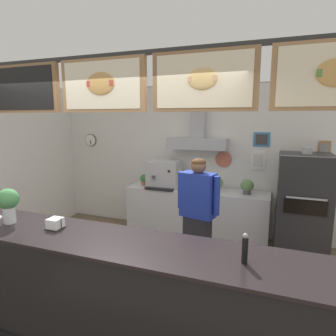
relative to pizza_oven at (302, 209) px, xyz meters
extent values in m
plane|color=brown|center=(-1.92, -2.05, -0.83)|extent=(6.58, 6.58, 0.00)
cube|color=gray|center=(-1.92, 0.69, 0.55)|extent=(5.47, 0.12, 2.75)
cube|color=silver|center=(-1.92, 0.62, 0.55)|extent=(5.43, 0.01, 2.71)
cylinder|color=black|center=(-4.10, 0.61, 0.87)|extent=(0.26, 0.02, 0.26)
cylinder|color=white|center=(-4.10, 0.59, 0.87)|extent=(0.24, 0.01, 0.24)
cube|color=black|center=(-4.10, 0.59, 0.82)|extent=(0.02, 0.01, 0.09)
cylinder|color=teal|center=(-2.51, 0.60, 0.35)|extent=(0.21, 0.02, 0.21)
cylinder|color=#C1664C|center=(-1.29, 0.60, 0.60)|extent=(0.29, 0.02, 0.29)
cube|color=#997047|center=(0.31, 0.61, 0.81)|extent=(0.18, 0.02, 0.34)
cube|color=gray|center=(0.31, 0.60, 0.81)|extent=(0.13, 0.01, 0.24)
cube|color=white|center=(-0.69, 0.61, 0.61)|extent=(0.23, 0.02, 0.31)
cube|color=silver|center=(-0.69, 0.60, 0.61)|extent=(0.17, 0.01, 0.22)
cube|color=teal|center=(-0.65, 0.61, 0.97)|extent=(0.27, 0.02, 0.24)
cube|color=#373737|center=(-0.65, 0.60, 0.97)|extent=(0.20, 0.01, 0.17)
cube|color=#A3A5AD|center=(-1.74, 0.45, 0.88)|extent=(1.07, 0.36, 0.20)
cube|color=#A3A5AD|center=(-1.74, 0.51, 1.43)|extent=(0.24, 0.24, 0.89)
cube|color=#2D2D2D|center=(-1.92, -2.24, 1.87)|extent=(4.57, 0.04, 0.04)
cube|color=olive|center=(-2.83, -2.27, 1.62)|extent=(0.84, 0.05, 0.47)
cube|color=black|center=(-2.83, -2.29, 1.62)|extent=(0.76, 0.01, 0.41)
cube|color=#9E754C|center=(-1.92, -2.27, 1.62)|extent=(0.84, 0.05, 0.47)
cube|color=#F2E5C6|center=(-1.92, -2.29, 1.62)|extent=(0.76, 0.01, 0.41)
ellipsoid|color=tan|center=(-1.92, -2.31, 1.63)|extent=(0.28, 0.04, 0.20)
cube|color=#B74233|center=(-1.92, -2.31, 1.63)|extent=(0.27, 0.01, 0.05)
cube|color=olive|center=(-1.00, -2.27, 1.62)|extent=(0.84, 0.05, 0.47)
cube|color=beige|center=(-1.00, -2.29, 1.62)|extent=(0.76, 0.01, 0.41)
ellipsoid|color=#E5BC70|center=(-1.00, -2.31, 1.63)|extent=(0.23, 0.04, 0.16)
cube|color=tan|center=(-1.00, -2.31, 1.63)|extent=(0.22, 0.01, 0.04)
cube|color=black|center=(-1.92, -2.42, -0.31)|extent=(4.06, 0.68, 1.04)
cube|color=black|center=(-1.92, -2.42, 0.23)|extent=(4.14, 0.71, 0.03)
cube|color=silver|center=(-1.70, 0.29, -0.37)|extent=(2.50, 0.60, 0.90)
cube|color=#9FA1A5|center=(-1.70, 0.29, -0.66)|extent=(2.38, 0.55, 0.02)
cube|color=#232326|center=(0.00, 0.00, 0.00)|extent=(0.73, 0.71, 1.65)
cube|color=black|center=(0.00, -0.36, 0.13)|extent=(0.54, 0.02, 0.20)
cube|color=#A3A5AD|center=(0.00, -0.38, 0.26)|extent=(0.51, 0.02, 0.02)
cylinder|color=#A3A5AD|center=(0.00, 0.00, 0.87)|extent=(0.14, 0.14, 0.10)
cube|color=#232328|center=(-1.32, -1.11, -0.37)|extent=(0.36, 0.27, 0.91)
cube|color=#1E339E|center=(-1.32, -1.11, 0.37)|extent=(0.47, 0.32, 0.57)
cylinder|color=#1E339E|center=(-1.07, -1.18, 0.40)|extent=(0.08, 0.08, 0.48)
cylinder|color=#1E339E|center=(-1.57, -1.05, 0.40)|extent=(0.08, 0.08, 0.48)
sphere|color=brown|center=(-1.32, -1.11, 0.74)|extent=(0.19, 0.19, 0.19)
ellipsoid|color=#4C331E|center=(-1.32, -1.11, 0.79)|extent=(0.18, 0.18, 0.11)
cube|color=#B7BABF|center=(-2.30, 0.27, 0.33)|extent=(0.57, 0.43, 0.50)
cylinder|color=#4C4C51|center=(-2.42, 0.02, 0.30)|extent=(0.06, 0.06, 0.06)
cube|color=black|center=(-2.30, 0.01, 0.10)|extent=(0.52, 0.10, 0.04)
sphere|color=black|center=(-2.13, 0.03, 0.42)|extent=(0.04, 0.04, 0.04)
cylinder|color=#4C4C51|center=(-0.83, 0.27, 0.11)|extent=(0.13, 0.13, 0.07)
ellipsoid|color=#5B844C|center=(-0.83, 0.27, 0.22)|extent=(0.22, 0.22, 0.19)
cylinder|color=#9E563D|center=(-2.71, 0.28, 0.11)|extent=(0.12, 0.12, 0.07)
ellipsoid|color=#387A3D|center=(-2.71, 0.28, 0.21)|extent=(0.16, 0.16, 0.15)
cylinder|color=#9E563D|center=(-1.35, 0.29, 0.11)|extent=(0.14, 0.14, 0.07)
ellipsoid|color=#5B844C|center=(-1.35, 0.29, 0.23)|extent=(0.23, 0.23, 0.21)
cylinder|color=black|center=(-0.61, -2.44, 0.35)|extent=(0.05, 0.05, 0.20)
sphere|color=gray|center=(-0.61, -2.44, 0.46)|extent=(0.04, 0.04, 0.04)
cube|color=#262628|center=(-2.46, -2.38, 0.25)|extent=(0.15, 0.15, 0.01)
cylinder|color=#262628|center=(-2.53, -2.38, 0.30)|extent=(0.01, 0.01, 0.12)
cylinder|color=#262628|center=(-2.38, -2.38, 0.30)|extent=(0.01, 0.01, 0.12)
cube|color=white|center=(-2.46, -2.38, 0.30)|extent=(0.13, 0.13, 0.10)
cylinder|color=silver|center=(-3.02, -2.42, 0.34)|extent=(0.12, 0.12, 0.19)
cylinder|color=gray|center=(-3.02, -2.42, 0.28)|extent=(0.11, 0.11, 0.06)
ellipsoid|color=#47894C|center=(-3.02, -2.42, 0.50)|extent=(0.22, 0.22, 0.22)
camera|label=1|loc=(-0.46, -4.54, 1.34)|focal=30.72mm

